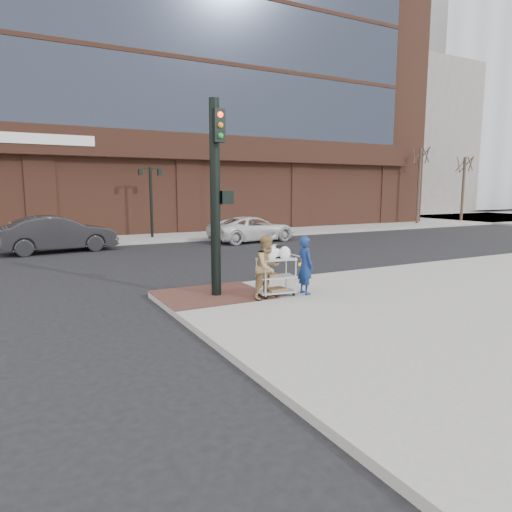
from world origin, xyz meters
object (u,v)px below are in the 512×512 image
sedan_dark (57,234)px  fire_hydrant (305,265)px  traffic_signal_pole (216,192)px  lamp_post (151,194)px  pedestrian_tan (268,267)px  utility_cart (276,273)px  woman_blue (305,265)px  minivan_white (253,229)px

sedan_dark → fire_hydrant: size_ratio=5.47×
traffic_signal_pole → lamp_post: bearing=80.8°
lamp_post → traffic_signal_pole: bearing=-99.2°
pedestrian_tan → fire_hydrant: 2.70m
utility_cart → woman_blue: bearing=-10.7°
traffic_signal_pole → utility_cart: size_ratio=3.74×
utility_cart → fire_hydrant: utility_cart is taller
lamp_post → utility_cart: 16.18m
woman_blue → utility_cart: 0.83m
utility_cart → fire_hydrant: 2.31m
woman_blue → sedan_dark: size_ratio=0.30×
woman_blue → pedestrian_tan: (-1.14, -0.00, 0.04)m
minivan_white → utility_cart: utility_cart is taller
fire_hydrant → lamp_post: bearing=92.7°
traffic_signal_pole → minivan_white: size_ratio=1.00×
lamp_post → utility_cart: size_ratio=2.99×
lamp_post → traffic_signal_pole: 15.43m
lamp_post → utility_cart: lamp_post is taller
traffic_signal_pole → fire_hydrant: size_ratio=5.32×
traffic_signal_pole → minivan_white: traffic_signal_pole is taller
fire_hydrant → traffic_signal_pole: bearing=-169.5°
lamp_post → minivan_white: 6.20m
lamp_post → woman_blue: size_ratio=2.59×
fire_hydrant → pedestrian_tan: bearing=-144.9°
traffic_signal_pole → woman_blue: size_ratio=3.24×
lamp_post → sedan_dark: 6.40m
woman_blue → lamp_post: bearing=-0.3°
lamp_post → woman_blue: 16.27m
pedestrian_tan → utility_cart: bearing=5.5°
utility_cart → lamp_post: bearing=85.8°
lamp_post → woman_blue: bearing=-91.3°
sedan_dark → lamp_post: bearing=-66.7°
pedestrian_tan → fire_hydrant: (2.19, 1.54, -0.33)m
traffic_signal_pole → fire_hydrant: traffic_signal_pole is taller
traffic_signal_pole → minivan_white: (7.19, 11.68, -2.14)m
traffic_signal_pole → pedestrian_tan: bearing=-44.6°
sedan_dark → minivan_white: 10.02m
woman_blue → minivan_white: 13.62m
traffic_signal_pole → woman_blue: bearing=-24.3°
lamp_post → fire_hydrant: lamp_post is taller
pedestrian_tan → traffic_signal_pole: bearing=116.9°
sedan_dark → woman_blue: bearing=-166.5°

